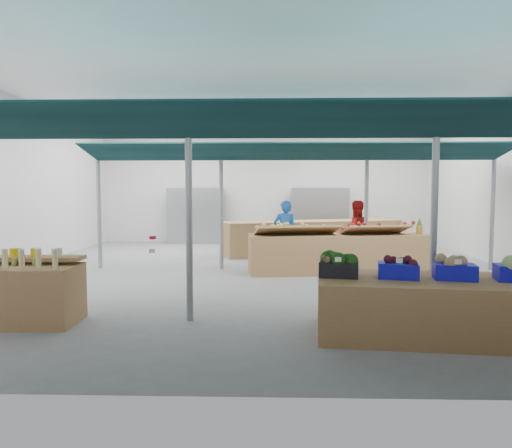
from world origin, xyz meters
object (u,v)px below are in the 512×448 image
at_px(bottle_shelf, 12,292).
at_px(veg_counter, 471,309).
at_px(fruit_counter, 339,254).
at_px(vendor_left, 285,233).
at_px(vendor_right, 356,233).

distance_m(bottle_shelf, veg_counter, 6.26).
relative_size(bottle_shelf, fruit_counter, 0.45).
distance_m(bottle_shelf, vendor_left, 6.72).
relative_size(veg_counter, fruit_counter, 0.93).
distance_m(veg_counter, vendor_left, 6.25).
xyz_separation_m(bottle_shelf, fruit_counter, (5.28, 4.23, -0.00)).
height_order(bottle_shelf, vendor_right, vendor_right).
xyz_separation_m(veg_counter, vendor_left, (-2.16, 5.84, 0.45)).
distance_m(veg_counter, fruit_counter, 4.84).
bearing_deg(vendor_right, vendor_left, -5.94).
distance_m(veg_counter, vendor_right, 5.87).
bearing_deg(veg_counter, vendor_left, 116.38).
bearing_deg(vendor_right, bottle_shelf, 36.24).
xyz_separation_m(bottle_shelf, vendor_left, (4.08, 5.33, 0.38)).
height_order(fruit_counter, vendor_left, vendor_left).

